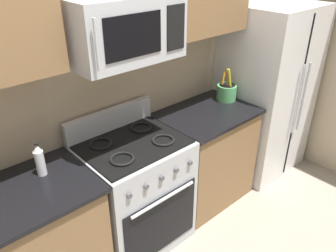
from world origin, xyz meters
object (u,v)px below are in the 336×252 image
(range_oven, at_px, (135,192))
(microwave, at_px, (123,29))
(utensil_crock, at_px, (227,92))
(bottle_vinegar, at_px, (40,160))
(refrigerator, at_px, (266,92))

(range_oven, bearing_deg, microwave, 90.06)
(utensil_crock, xyz_separation_m, bottle_vinegar, (-1.77, 0.03, 0.03))
(refrigerator, relative_size, microwave, 2.39)
(microwave, relative_size, bottle_vinegar, 3.11)
(utensil_crock, height_order, bottle_vinegar, utensil_crock)
(bottle_vinegar, bearing_deg, microwave, -5.84)
(range_oven, xyz_separation_m, utensil_crock, (1.14, 0.06, 0.52))
(range_oven, bearing_deg, refrigerator, -0.59)
(refrigerator, xyz_separation_m, bottle_vinegar, (-2.32, 0.11, 0.15))
(utensil_crock, relative_size, bottle_vinegar, 1.36)
(microwave, xyz_separation_m, utensil_crock, (1.14, 0.03, -0.75))
(microwave, xyz_separation_m, bottle_vinegar, (-0.64, 0.07, -0.72))
(microwave, distance_m, utensil_crock, 1.36)
(microwave, bearing_deg, utensil_crock, 1.70)
(refrigerator, height_order, bottle_vinegar, refrigerator)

